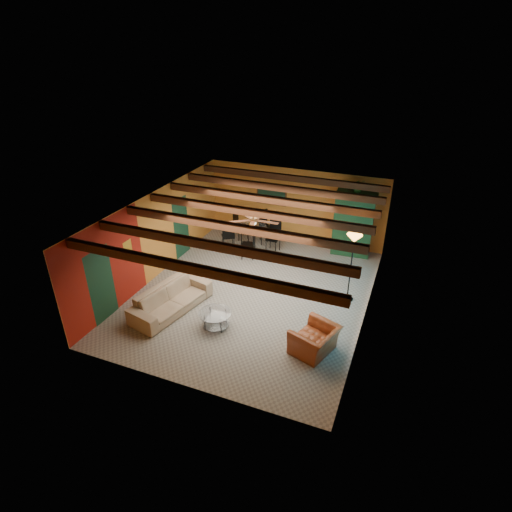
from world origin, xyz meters
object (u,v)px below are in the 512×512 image
at_px(armoire, 354,224).
at_px(floor_lamp, 351,268).
at_px(armchair, 315,340).
at_px(sofa, 171,299).
at_px(potted_plant, 358,186).
at_px(coffee_table, 216,319).
at_px(dining_table, 251,232).
at_px(vase, 251,215).

bearing_deg(armoire, floor_lamp, -84.63).
relative_size(armchair, armoire, 0.48).
relative_size(sofa, potted_plant, 5.05).
distance_m(coffee_table, potted_plant, 6.50).
xyz_separation_m(sofa, dining_table, (0.56, 4.47, 0.21)).
xyz_separation_m(dining_table, armoire, (3.43, 0.86, 0.54)).
bearing_deg(armchair, armoire, -159.74).
bearing_deg(dining_table, armoire, 14.13).
xyz_separation_m(armchair, coffee_table, (-2.65, -0.01, -0.12)).
bearing_deg(potted_plant, dining_table, -165.87).
xyz_separation_m(sofa, potted_plant, (3.99, 5.34, 2.09)).
distance_m(armoire, floor_lamp, 3.01).
height_order(armchair, floor_lamp, floor_lamp).
height_order(coffee_table, potted_plant, potted_plant).
bearing_deg(floor_lamp, coffee_table, -138.95).
height_order(armoire, potted_plant, potted_plant).
bearing_deg(dining_table, potted_plant, 14.13).
xyz_separation_m(floor_lamp, potted_plant, (-0.45, 2.98, 1.41)).
bearing_deg(armoire, dining_table, -169.09).
distance_m(armchair, potted_plant, 5.94).
bearing_deg(coffee_table, floor_lamp, 41.05).
relative_size(armchair, coffee_table, 1.22).
bearing_deg(armoire, potted_plant, 0.00).
distance_m(sofa, dining_table, 4.51).
bearing_deg(coffee_table, dining_table, 101.05).
bearing_deg(potted_plant, coffee_table, -114.33).
height_order(floor_lamp, potted_plant, potted_plant).
xyz_separation_m(dining_table, floor_lamp, (3.88, -2.12, 0.47)).
distance_m(sofa, potted_plant, 6.98).
bearing_deg(armchair, dining_table, -123.87).
distance_m(coffee_table, vase, 4.89).
height_order(sofa, armoire, armoire).
xyz_separation_m(potted_plant, vase, (-3.43, -0.86, -1.22)).
relative_size(dining_table, potted_plant, 4.52).
relative_size(floor_lamp, vase, 11.84).
relative_size(sofa, armoire, 1.10).
height_order(sofa, floor_lamp, floor_lamp).
distance_m(floor_lamp, potted_plant, 3.33).
distance_m(coffee_table, floor_lamp, 4.02).
xyz_separation_m(armchair, floor_lamp, (0.31, 2.57, 0.69)).
relative_size(dining_table, vase, 12.42).
bearing_deg(floor_lamp, dining_table, 151.41).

